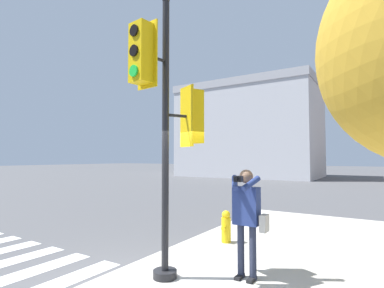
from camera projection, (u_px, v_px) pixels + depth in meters
traffic_signal_pole at (168, 111)px, 4.79m from camera, size 0.69×1.32×4.55m
person_photographer at (247, 213)px, 4.71m from camera, size 0.58×0.54×1.70m
fire_hydrant at (226, 227)px, 6.70m from camera, size 0.21×0.27×0.71m
building_left at (249, 131)px, 33.85m from camera, size 14.79×9.17×10.23m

